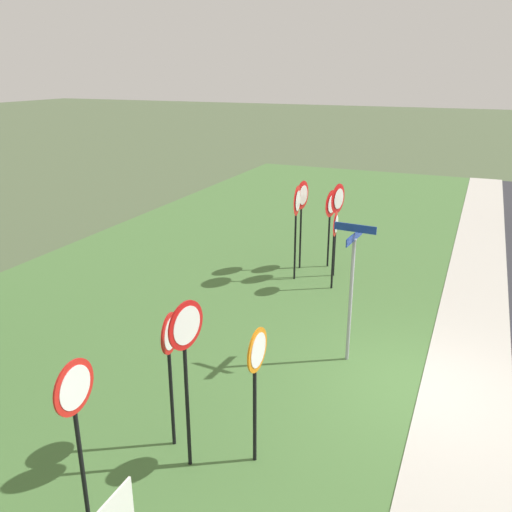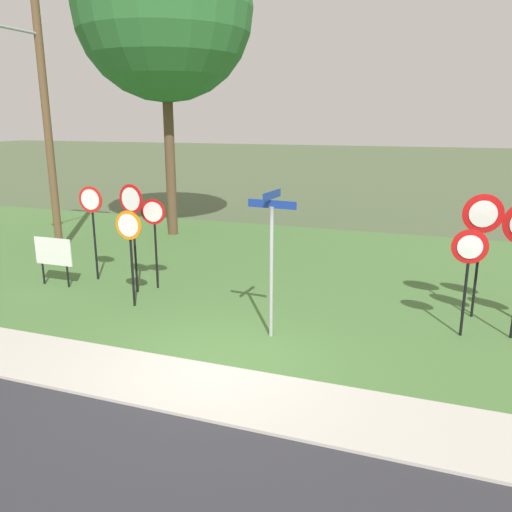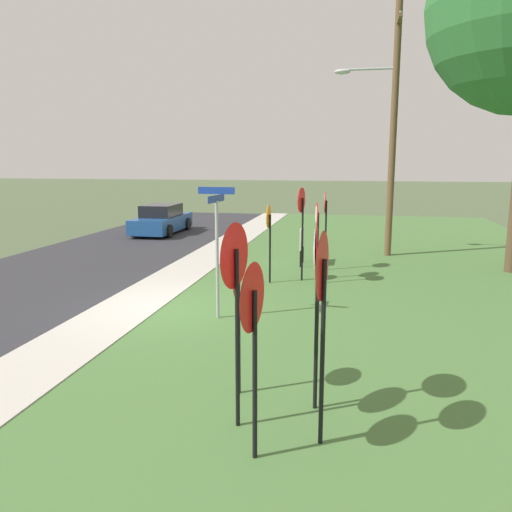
% 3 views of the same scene
% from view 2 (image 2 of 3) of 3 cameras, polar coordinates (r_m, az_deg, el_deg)
% --- Properties ---
extents(ground_plane, '(160.00, 160.00, 0.00)m').
position_cam_2_polar(ground_plane, '(9.15, -4.34, -12.22)').
color(ground_plane, '#4C5B3D').
extents(sidewalk_strip, '(44.00, 1.60, 0.06)m').
position_cam_2_polar(sidewalk_strip, '(8.50, -6.61, -14.32)').
color(sidewalk_strip, '#BCB7AD').
rests_on(sidewalk_strip, ground_plane).
extents(grass_median, '(44.00, 12.00, 0.04)m').
position_cam_2_polar(grass_median, '(14.44, 5.37, -1.85)').
color(grass_median, '#477038').
rests_on(grass_median, ground_plane).
extents(stop_sign_near_left, '(0.68, 0.10, 2.49)m').
position_cam_2_polar(stop_sign_near_left, '(13.94, -17.77, 4.57)').
color(stop_sign_near_left, black).
rests_on(stop_sign_near_left, grass_median).
extents(stop_sign_near_right, '(0.65, 0.09, 2.21)m').
position_cam_2_polar(stop_sign_near_right, '(11.67, -13.87, 1.91)').
color(stop_sign_near_right, black).
rests_on(stop_sign_near_right, grass_median).
extents(stop_sign_far_left, '(0.62, 0.13, 2.27)m').
position_cam_2_polar(stop_sign_far_left, '(12.84, -11.25, 3.37)').
color(stop_sign_far_left, black).
rests_on(stop_sign_far_left, grass_median).
extents(stop_sign_far_center, '(0.70, 0.15, 2.67)m').
position_cam_2_polar(stop_sign_far_center, '(12.56, -13.59, 4.45)').
color(stop_sign_far_center, black).
rests_on(stop_sign_far_center, grass_median).
extents(yield_sign_near_left, '(0.67, 0.11, 2.15)m').
position_cam_2_polar(yield_sign_near_left, '(10.51, 22.56, -0.25)').
color(yield_sign_near_left, black).
rests_on(yield_sign_near_left, grass_median).
extents(yield_sign_center, '(0.82, 0.12, 2.67)m').
position_cam_2_polar(yield_sign_center, '(11.56, 23.80, 3.09)').
color(yield_sign_center, black).
rests_on(yield_sign_center, grass_median).
extents(street_name_post, '(0.96, 0.81, 2.86)m').
position_cam_2_polar(street_name_post, '(9.68, 1.73, 0.46)').
color(street_name_post, '#9EA0A8').
rests_on(street_name_post, grass_median).
extents(utility_pole, '(2.10, 2.23, 9.08)m').
position_cam_2_polar(utility_pole, '(17.20, -22.80, 16.34)').
color(utility_pole, brown).
rests_on(utility_pole, grass_median).
extents(notice_board, '(1.10, 0.05, 1.25)m').
position_cam_2_polar(notice_board, '(13.97, -21.59, 0.21)').
color(notice_board, black).
rests_on(notice_board, grass_median).
extents(oak_tree_left, '(6.06, 6.06, 10.75)m').
position_cam_2_polar(oak_tree_left, '(19.34, -10.21, 25.36)').
color(oak_tree_left, brown).
rests_on(oak_tree_left, grass_median).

